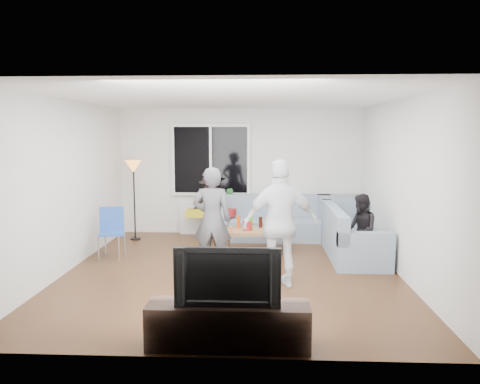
{
  "coord_description": "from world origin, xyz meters",
  "views": [
    {
      "loc": [
        0.45,
        -6.88,
        2.1
      ],
      "look_at": [
        0.1,
        0.6,
        1.15
      ],
      "focal_mm": 34.84,
      "sensor_mm": 36.0,
      "label": 1
    }
  ],
  "objects_px": {
    "coffee_table": "(256,240)",
    "spectator_back": "(211,206)",
    "side_chair": "(112,234)",
    "television": "(228,274)",
    "spectator_right": "(361,230)",
    "floor_lamp": "(134,201)",
    "player_left": "(212,220)",
    "player_right": "(281,224)",
    "sofa_right_section": "(354,232)",
    "tv_console": "(228,325)",
    "sofa_back_section": "(274,218)"
  },
  "relations": [
    {
      "from": "player_right",
      "to": "player_left",
      "type": "bearing_deg",
      "value": -42.15
    },
    {
      "from": "player_left",
      "to": "player_right",
      "type": "bearing_deg",
      "value": 149.61
    },
    {
      "from": "side_chair",
      "to": "tv_console",
      "type": "height_order",
      "value": "side_chair"
    },
    {
      "from": "spectator_back",
      "to": "floor_lamp",
      "type": "bearing_deg",
      "value": -170.87
    },
    {
      "from": "sofa_back_section",
      "to": "tv_console",
      "type": "relative_size",
      "value": 1.44
    },
    {
      "from": "side_chair",
      "to": "player_left",
      "type": "xyz_separation_m",
      "value": [
        1.76,
        -0.64,
        0.37
      ]
    },
    {
      "from": "coffee_table",
      "to": "side_chair",
      "type": "distance_m",
      "value": 2.49
    },
    {
      "from": "spectator_right",
      "to": "television",
      "type": "xyz_separation_m",
      "value": [
        -1.89,
        -2.9,
        0.16
      ]
    },
    {
      "from": "sofa_right_section",
      "to": "tv_console",
      "type": "relative_size",
      "value": 1.25
    },
    {
      "from": "television",
      "to": "spectator_back",
      "type": "bearing_deg",
      "value": 98.26
    },
    {
      "from": "sofa_right_section",
      "to": "player_left",
      "type": "bearing_deg",
      "value": 112.7
    },
    {
      "from": "sofa_right_section",
      "to": "spectator_right",
      "type": "height_order",
      "value": "spectator_right"
    },
    {
      "from": "spectator_right",
      "to": "spectator_back",
      "type": "relative_size",
      "value": 0.89
    },
    {
      "from": "player_right",
      "to": "spectator_right",
      "type": "xyz_separation_m",
      "value": [
        1.31,
        1.04,
        -0.3
      ]
    },
    {
      "from": "player_right",
      "to": "spectator_back",
      "type": "bearing_deg",
      "value": -76.54
    },
    {
      "from": "sofa_back_section",
      "to": "player_right",
      "type": "xyz_separation_m",
      "value": [
        0.01,
        -2.91,
        0.45
      ]
    },
    {
      "from": "sofa_right_section",
      "to": "floor_lamp",
      "type": "xyz_separation_m",
      "value": [
        -4.07,
        1.1,
        0.36
      ]
    },
    {
      "from": "coffee_table",
      "to": "spectator_back",
      "type": "distance_m",
      "value": 1.48
    },
    {
      "from": "sofa_right_section",
      "to": "player_left",
      "type": "xyz_separation_m",
      "value": [
        -2.31,
        -0.97,
        0.38
      ]
    },
    {
      "from": "tv_console",
      "to": "side_chair",
      "type": "bearing_deg",
      "value": 124.83
    },
    {
      "from": "side_chair",
      "to": "player_left",
      "type": "height_order",
      "value": "player_left"
    },
    {
      "from": "side_chair",
      "to": "television",
      "type": "height_order",
      "value": "television"
    },
    {
      "from": "sofa_back_section",
      "to": "spectator_right",
      "type": "relative_size",
      "value": 1.99
    },
    {
      "from": "coffee_table",
      "to": "spectator_right",
      "type": "height_order",
      "value": "spectator_right"
    },
    {
      "from": "player_left",
      "to": "spectator_right",
      "type": "relative_size",
      "value": 1.39
    },
    {
      "from": "sofa_back_section",
      "to": "side_chair",
      "type": "bearing_deg",
      "value": -149.21
    },
    {
      "from": "floor_lamp",
      "to": "spectator_right",
      "type": "bearing_deg",
      "value": -22.21
    },
    {
      "from": "side_chair",
      "to": "floor_lamp",
      "type": "xyz_separation_m",
      "value": [
        0.0,
        1.43,
        0.35
      ]
    },
    {
      "from": "side_chair",
      "to": "television",
      "type": "bearing_deg",
      "value": -70.13
    },
    {
      "from": "player_left",
      "to": "tv_console",
      "type": "relative_size",
      "value": 1.0
    },
    {
      "from": "sofa_right_section",
      "to": "floor_lamp",
      "type": "relative_size",
      "value": 1.28
    },
    {
      "from": "player_left",
      "to": "tv_console",
      "type": "height_order",
      "value": "player_left"
    },
    {
      "from": "coffee_table",
      "to": "spectator_back",
      "type": "xyz_separation_m",
      "value": [
        -0.92,
        1.07,
        0.44
      ]
    },
    {
      "from": "spectator_back",
      "to": "television",
      "type": "height_order",
      "value": "spectator_back"
    },
    {
      "from": "sofa_back_section",
      "to": "spectator_right",
      "type": "xyz_separation_m",
      "value": [
        1.32,
        -1.87,
        0.15
      ]
    },
    {
      "from": "tv_console",
      "to": "spectator_back",
      "type": "bearing_deg",
      "value": 98.26
    },
    {
      "from": "spectator_back",
      "to": "television",
      "type": "relative_size",
      "value": 1.26
    },
    {
      "from": "sofa_right_section",
      "to": "side_chair",
      "type": "distance_m",
      "value": 4.08
    },
    {
      "from": "sofa_right_section",
      "to": "side_chair",
      "type": "relative_size",
      "value": 2.33
    },
    {
      "from": "floor_lamp",
      "to": "player_left",
      "type": "height_order",
      "value": "player_left"
    },
    {
      "from": "floor_lamp",
      "to": "side_chair",
      "type": "bearing_deg",
      "value": -90.0
    },
    {
      "from": "coffee_table",
      "to": "sofa_back_section",
      "type": "bearing_deg",
      "value": 71.48
    },
    {
      "from": "spectator_right",
      "to": "coffee_table",
      "type": "bearing_deg",
      "value": -122.45
    },
    {
      "from": "floor_lamp",
      "to": "spectator_back",
      "type": "xyz_separation_m",
      "value": [
        1.48,
        0.23,
        -0.14
      ]
    },
    {
      "from": "sofa_back_section",
      "to": "coffee_table",
      "type": "relative_size",
      "value": 2.09
    },
    {
      "from": "coffee_table",
      "to": "spectator_right",
      "type": "distance_m",
      "value": 1.9
    },
    {
      "from": "spectator_back",
      "to": "television",
      "type": "bearing_deg",
      "value": -81.6
    },
    {
      "from": "side_chair",
      "to": "player_right",
      "type": "bearing_deg",
      "value": -39.58
    },
    {
      "from": "player_left",
      "to": "television",
      "type": "bearing_deg",
      "value": 101.26
    },
    {
      "from": "player_right",
      "to": "spectator_right",
      "type": "bearing_deg",
      "value": -151.62
    }
  ]
}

